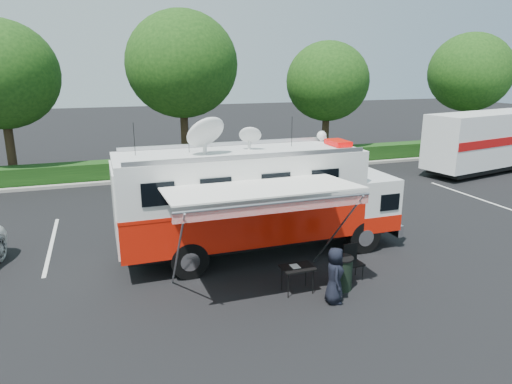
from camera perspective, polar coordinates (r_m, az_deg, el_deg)
ground_plane at (r=14.94m, az=0.63°, el=-7.53°), size 120.00×120.00×0.00m
back_border at (r=26.51m, az=-6.62°, el=13.51°), size 60.00×6.14×8.87m
stall_lines at (r=17.48m, az=-4.24°, el=-4.09°), size 24.12×5.50×0.01m
command_truck at (r=14.30m, az=0.36°, el=-0.76°), size 8.95×2.46×4.30m
awning at (r=11.47m, az=0.84°, el=-0.04°), size 4.88×2.53×2.95m
person at (r=12.18m, az=9.66°, el=-13.35°), size 0.70×0.84×1.47m
folding_table at (r=12.23m, az=5.21°, el=-9.50°), size 0.86×0.61×0.73m
folding_chair at (r=13.34m, az=11.91°, el=-8.08°), size 0.50×0.52×0.98m
trash_bin at (r=12.66m, az=10.63°, el=-9.91°), size 0.62×0.62×0.92m
semi_trailer at (r=30.10m, az=28.33°, el=5.84°), size 11.21×4.41×3.38m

